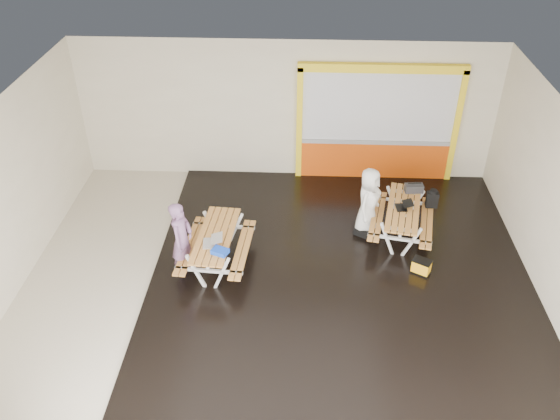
{
  "coord_description": "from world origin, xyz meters",
  "views": [
    {
      "loc": [
        0.44,
        -8.75,
        7.6
      ],
      "look_at": [
        0.0,
        0.9,
        1.0
      ],
      "focal_mm": 37.0,
      "sensor_mm": 36.0,
      "label": 1
    }
  ],
  "objects_px": {
    "picnic_table_left": "(216,242)",
    "picnic_table_right": "(403,214)",
    "person_left": "(182,240)",
    "toolbox": "(414,188)",
    "fluke_bag": "(421,267)",
    "person_right": "(368,202)",
    "laptop_right": "(403,206)",
    "backpack": "(432,199)",
    "laptop_left": "(212,241)",
    "blue_pouch": "(220,251)",
    "dark_case": "(365,231)"
  },
  "relations": [
    {
      "from": "laptop_right",
      "to": "blue_pouch",
      "type": "height_order",
      "value": "laptop_right"
    },
    {
      "from": "dark_case",
      "to": "picnic_table_left",
      "type": "bearing_deg",
      "value": -160.06
    },
    {
      "from": "person_right",
      "to": "toolbox",
      "type": "xyz_separation_m",
      "value": [
        1.03,
        0.51,
        0.05
      ]
    },
    {
      "from": "laptop_right",
      "to": "person_left",
      "type": "bearing_deg",
      "value": -162.69
    },
    {
      "from": "person_right",
      "to": "fluke_bag",
      "type": "relative_size",
      "value": 3.6
    },
    {
      "from": "blue_pouch",
      "to": "toolbox",
      "type": "bearing_deg",
      "value": 30.81
    },
    {
      "from": "picnic_table_left",
      "to": "backpack",
      "type": "bearing_deg",
      "value": 19.61
    },
    {
      "from": "dark_case",
      "to": "fluke_bag",
      "type": "relative_size",
      "value": 0.91
    },
    {
      "from": "picnic_table_right",
      "to": "toolbox",
      "type": "distance_m",
      "value": 0.74
    },
    {
      "from": "person_left",
      "to": "backpack",
      "type": "xyz_separation_m",
      "value": [
        5.16,
        1.87,
        -0.11
      ]
    },
    {
      "from": "picnic_table_right",
      "to": "blue_pouch",
      "type": "relative_size",
      "value": 6.94
    },
    {
      "from": "laptop_right",
      "to": "backpack",
      "type": "distance_m",
      "value": 0.86
    },
    {
      "from": "fluke_bag",
      "to": "dark_case",
      "type": "bearing_deg",
      "value": 129.56
    },
    {
      "from": "person_right",
      "to": "laptop_right",
      "type": "distance_m",
      "value": 0.74
    },
    {
      "from": "dark_case",
      "to": "toolbox",
      "type": "bearing_deg",
      "value": 32.08
    },
    {
      "from": "person_right",
      "to": "person_left",
      "type": "bearing_deg",
      "value": 138.4
    },
    {
      "from": "person_right",
      "to": "blue_pouch",
      "type": "bearing_deg",
      "value": 148.37
    },
    {
      "from": "fluke_bag",
      "to": "picnic_table_left",
      "type": "bearing_deg",
      "value": 178.31
    },
    {
      "from": "picnic_table_left",
      "to": "blue_pouch",
      "type": "xyz_separation_m",
      "value": [
        0.17,
        -0.59,
        0.23
      ]
    },
    {
      "from": "person_left",
      "to": "toolbox",
      "type": "xyz_separation_m",
      "value": [
        4.76,
        2.04,
        0.04
      ]
    },
    {
      "from": "laptop_right",
      "to": "fluke_bag",
      "type": "relative_size",
      "value": 0.85
    },
    {
      "from": "toolbox",
      "to": "backpack",
      "type": "distance_m",
      "value": 0.46
    },
    {
      "from": "picnic_table_right",
      "to": "laptop_right",
      "type": "xyz_separation_m",
      "value": [
        -0.01,
        -0.03,
        0.23
      ]
    },
    {
      "from": "laptop_right",
      "to": "fluke_bag",
      "type": "distance_m",
      "value": 1.42
    },
    {
      "from": "blue_pouch",
      "to": "picnic_table_left",
      "type": "bearing_deg",
      "value": 105.82
    },
    {
      "from": "picnic_table_left",
      "to": "person_right",
      "type": "relative_size",
      "value": 1.29
    },
    {
      "from": "picnic_table_left",
      "to": "fluke_bag",
      "type": "xyz_separation_m",
      "value": [
        4.1,
        -0.12,
        -0.39
      ]
    },
    {
      "from": "picnic_table_left",
      "to": "fluke_bag",
      "type": "relative_size",
      "value": 4.64
    },
    {
      "from": "picnic_table_right",
      "to": "blue_pouch",
      "type": "bearing_deg",
      "value": -154.66
    },
    {
      "from": "toolbox",
      "to": "backpack",
      "type": "height_order",
      "value": "toolbox"
    },
    {
      "from": "fluke_bag",
      "to": "laptop_left",
      "type": "bearing_deg",
      "value": -177.55
    },
    {
      "from": "picnic_table_left",
      "to": "picnic_table_right",
      "type": "xyz_separation_m",
      "value": [
        3.85,
        1.16,
        -0.01
      ]
    },
    {
      "from": "laptop_right",
      "to": "laptop_left",
      "type": "bearing_deg",
      "value": -159.71
    },
    {
      "from": "blue_pouch",
      "to": "person_right",
      "type": "bearing_deg",
      "value": 32.33
    },
    {
      "from": "picnic_table_left",
      "to": "fluke_bag",
      "type": "bearing_deg",
      "value": -1.69
    },
    {
      "from": "picnic_table_right",
      "to": "person_right",
      "type": "distance_m",
      "value": 0.78
    },
    {
      "from": "laptop_right",
      "to": "dark_case",
      "type": "relative_size",
      "value": 0.93
    },
    {
      "from": "person_right",
      "to": "laptop_right",
      "type": "relative_size",
      "value": 4.23
    },
    {
      "from": "person_right",
      "to": "laptop_left",
      "type": "relative_size",
      "value": 3.73
    },
    {
      "from": "person_left",
      "to": "fluke_bag",
      "type": "distance_m",
      "value": 4.76
    },
    {
      "from": "picnic_table_left",
      "to": "picnic_table_right",
      "type": "relative_size",
      "value": 0.95
    },
    {
      "from": "laptop_right",
      "to": "picnic_table_right",
      "type": "bearing_deg",
      "value": 66.78
    },
    {
      "from": "picnic_table_left",
      "to": "laptop_right",
      "type": "xyz_separation_m",
      "value": [
        3.83,
        1.13,
        0.22
      ]
    },
    {
      "from": "blue_pouch",
      "to": "fluke_bag",
      "type": "distance_m",
      "value": 4.0
    },
    {
      "from": "picnic_table_left",
      "to": "person_left",
      "type": "bearing_deg",
      "value": -157.39
    },
    {
      "from": "fluke_bag",
      "to": "person_right",
      "type": "bearing_deg",
      "value": 125.27
    },
    {
      "from": "picnic_table_left",
      "to": "toolbox",
      "type": "xyz_separation_m",
      "value": [
        4.14,
        1.78,
        0.26
      ]
    },
    {
      "from": "picnic_table_left",
      "to": "blue_pouch",
      "type": "bearing_deg",
      "value": -74.18
    },
    {
      "from": "person_left",
      "to": "blue_pouch",
      "type": "bearing_deg",
      "value": -99.96
    },
    {
      "from": "blue_pouch",
      "to": "fluke_bag",
      "type": "xyz_separation_m",
      "value": [
        3.93,
        0.47,
        -0.62
      ]
    }
  ]
}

